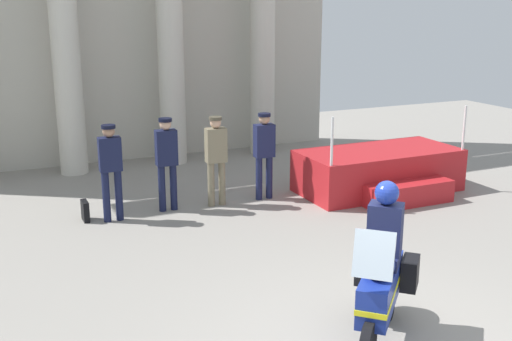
{
  "coord_description": "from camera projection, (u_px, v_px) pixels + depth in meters",
  "views": [
    {
      "loc": [
        -3.91,
        -4.94,
        3.71
      ],
      "look_at": [
        -0.28,
        2.93,
        1.39
      ],
      "focal_mm": 43.94,
      "sensor_mm": 36.0,
      "label": 1
    }
  ],
  "objects": [
    {
      "name": "officer_in_row_1",
      "position": [
        167.0,
        157.0,
        11.34
      ],
      "size": [
        0.39,
        0.24,
        1.73
      ],
      "rotation": [
        0.0,
        0.0,
        3.09
      ],
      "color": "#141938",
      "rests_on": "ground_plane"
    },
    {
      "name": "officer_in_row_3",
      "position": [
        264.0,
        149.0,
        12.04
      ],
      "size": [
        0.39,
        0.24,
        1.7
      ],
      "rotation": [
        0.0,
        0.0,
        3.09
      ],
      "color": "#191E42",
      "rests_on": "ground_plane"
    },
    {
      "name": "officer_in_row_0",
      "position": [
        111.0,
        165.0,
        10.78
      ],
      "size": [
        0.39,
        0.24,
        1.72
      ],
      "rotation": [
        0.0,
        0.0,
        3.09
      ],
      "color": "#141938",
      "rests_on": "ground_plane"
    },
    {
      "name": "motorcycle_with_rider",
      "position": [
        382.0,
        279.0,
        6.85
      ],
      "size": [
        1.55,
        1.57,
        1.9
      ],
      "rotation": [
        0.0,
        0.0,
        3.94
      ],
      "color": "black",
      "rests_on": "ground_plane"
    },
    {
      "name": "briefcase_on_ground",
      "position": [
        85.0,
        211.0,
        11.0
      ],
      "size": [
        0.1,
        0.32,
        0.36
      ],
      "primitive_type": "cube",
      "color": "black",
      "rests_on": "ground_plane"
    },
    {
      "name": "reviewing_stand",
      "position": [
        381.0,
        172.0,
        12.66
      ],
      "size": [
        3.25,
        2.03,
        1.75
      ],
      "color": "#B21E23",
      "rests_on": "ground_plane"
    },
    {
      "name": "officer_in_row_2",
      "position": [
        216.0,
        154.0,
        11.64
      ],
      "size": [
        0.39,
        0.24,
        1.7
      ],
      "rotation": [
        0.0,
        0.0,
        3.09
      ],
      "color": "#7A7056",
      "rests_on": "ground_plane"
    }
  ]
}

